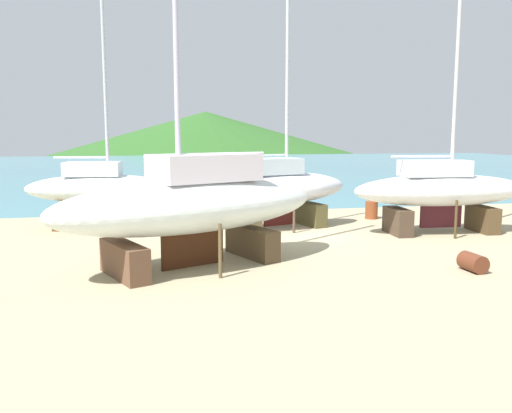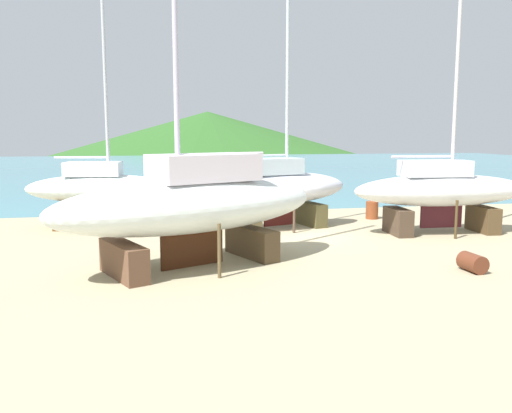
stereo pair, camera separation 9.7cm
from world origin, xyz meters
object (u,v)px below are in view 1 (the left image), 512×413
Objects in this scene: sailboat_large_starboard at (101,189)px; worker at (430,200)px; barrel_tipped_right at (473,262)px; sailboat_far_slipway at (441,190)px; sailboat_small_center at (193,203)px; barrel_by_slipway at (371,210)px; sailboat_mid_port at (279,188)px.

sailboat_large_starboard is 7.22× the size of worker.
sailboat_far_slipway is at bearing 68.38° from barrel_tipped_right.
barrel_by_slipway is (10.30, 8.48, -1.75)m from sailboat_small_center.
sailboat_large_starboard is 13.17× the size of barrel_by_slipway.
sailboat_far_slipway is 5.42m from worker.
barrel_by_slipway is at bearing -168.00° from worker.
sailboat_small_center is 1.41× the size of sailboat_large_starboard.
sailboat_large_starboard reaches higher than sailboat_mid_port.
worker is (13.95, 8.82, -1.32)m from sailboat_small_center.
sailboat_far_slipway is 16.25× the size of barrel_tipped_right.
sailboat_small_center is at bearing -158.53° from sailboat_far_slipway.
worker is at bearing 5.26° from barrel_by_slipway.
sailboat_small_center is at bearing -59.09° from sailboat_large_starboard.
sailboat_far_slipway is 7.53m from sailboat_mid_port.
barrel_tipped_right is (-2.60, -6.55, -1.72)m from sailboat_far_slipway.
sailboat_mid_port reaches higher than barrel_tipped_right.
barrel_by_slipway is at bearing 2.33° from sailboat_mid_port.
barrel_tipped_right is 11.09m from barrel_by_slipway.
sailboat_far_slipway reaches higher than sailboat_large_starboard.
sailboat_far_slipway reaches higher than worker.
sailboat_mid_port is 6.51× the size of worker.
sailboat_mid_port is 10.31m from barrel_tipped_right.
barrel_tipped_right is 0.99× the size of barrel_by_slipway.
sailboat_large_starboard is at bearing -89.75° from sailboat_small_center.
sailboat_mid_port is at bearing -149.22° from sailboat_small_center.
sailboat_mid_port is at bearing 162.55° from sailboat_far_slipway.
sailboat_small_center reaches higher than sailboat_large_starboard.
sailboat_far_slipway is 16.10× the size of barrel_by_slipway.
barrel_by_slipway is at bearing -164.40° from sailboat_small_center.
sailboat_far_slipway is 0.87× the size of sailboat_small_center.
sailboat_mid_port is 8.72m from sailboat_large_starboard.
sailboat_small_center is 10.17× the size of worker.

